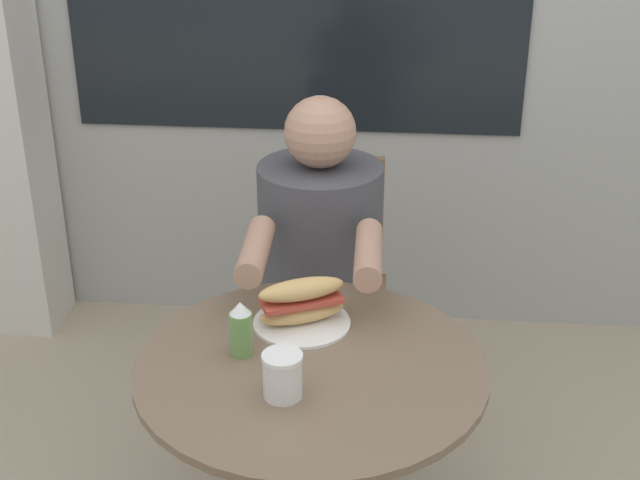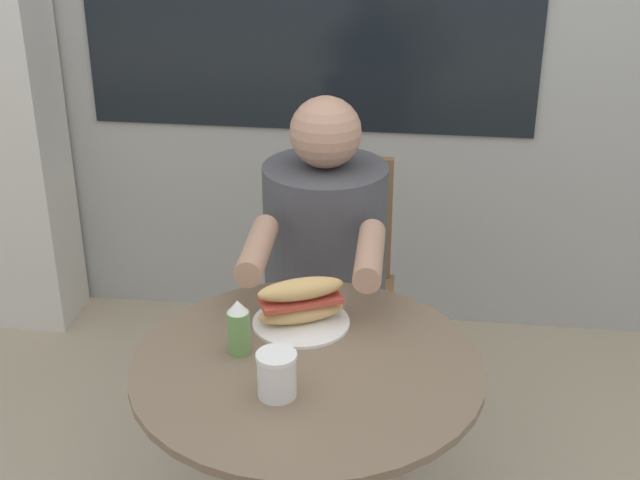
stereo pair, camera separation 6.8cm
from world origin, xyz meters
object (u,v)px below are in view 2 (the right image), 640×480
condiment_bottle (239,327)px  cafe_table (308,436)px  seated_diner (324,324)px  drink_cup (277,374)px  diner_chair (336,266)px  sandwich_on_plate (301,305)px

condiment_bottle → cafe_table: bearing=-9.9°
seated_diner → condiment_bottle: 0.64m
cafe_table → seated_diner: 0.58m
drink_cup → condiment_bottle: condiment_bottle is taller
condiment_bottle → drink_cup: bearing=-53.7°
seated_diner → drink_cup: bearing=87.6°
diner_chair → seated_diner: (0.00, -0.35, -0.01)m
sandwich_on_plate → condiment_bottle: 0.18m
diner_chair → drink_cup: 1.09m
cafe_table → seated_diner: seated_diner is taller
drink_cup → sandwich_on_plate: bearing=88.6°
diner_chair → drink_cup: (-0.01, -1.05, 0.28)m
cafe_table → seated_diner: bearing=93.5°
cafe_table → sandwich_on_plate: sandwich_on_plate is taller
cafe_table → seated_diner: (-0.04, 0.58, -0.04)m
seated_diner → drink_cup: 0.76m
diner_chair → seated_diner: seated_diner is taller
sandwich_on_plate → drink_cup: 0.29m
cafe_table → drink_cup: (-0.05, -0.13, 0.25)m
sandwich_on_plate → condiment_bottle: size_ratio=1.76×
cafe_table → drink_cup: 0.28m
cafe_table → condiment_bottle: (-0.16, 0.03, 0.26)m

